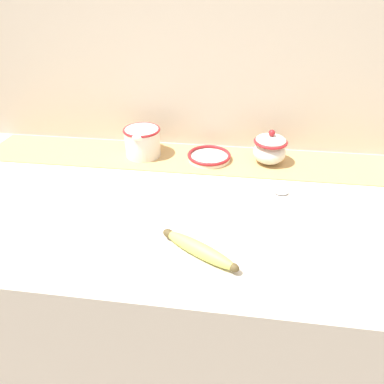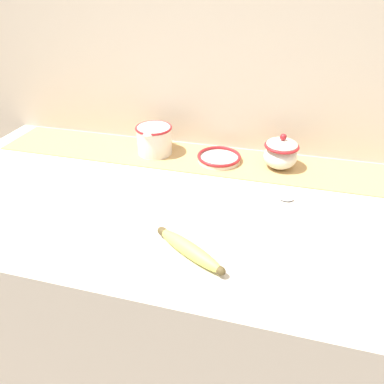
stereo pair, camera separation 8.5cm
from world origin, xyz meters
The scene contains 9 objects.
ground_plane centered at (0.00, 0.00, 0.00)m, with size 12.00×12.00×0.00m, color #7A6B5B.
countertop centered at (0.00, 0.00, 0.44)m, with size 1.56×0.70×0.87m, color beige.
back_wall centered at (0.00, 0.37, 1.20)m, with size 2.36×0.04×2.40m, color beige.
table_runner centered at (0.00, 0.24, 0.87)m, with size 1.43×0.20×0.00m, color tan.
cream_pitcher centered at (-0.19, 0.24, 0.92)m, with size 0.12×0.14×0.10m.
sugar_bowl centered at (0.21, 0.24, 0.92)m, with size 0.10×0.10×0.11m.
small_dish centered at (0.02, 0.24, 0.88)m, with size 0.14×0.14×0.02m.
banana centered at (0.04, -0.20, 0.89)m, with size 0.18×0.12×0.03m.
spoon centered at (0.23, 0.06, 0.88)m, with size 0.17×0.03×0.01m.
Camera 2 is at (0.18, -0.73, 1.38)m, focal length 32.00 mm.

